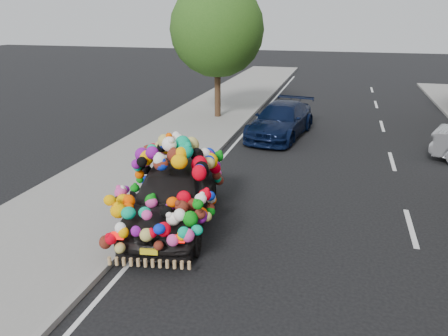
% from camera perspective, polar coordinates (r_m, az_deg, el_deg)
% --- Properties ---
extents(ground, '(100.00, 100.00, 0.00)m').
position_cam_1_polar(ground, '(11.10, 4.51, -5.54)').
color(ground, black).
rests_on(ground, ground).
extents(sidewalk, '(4.00, 60.00, 0.12)m').
position_cam_1_polar(sidewalk, '(12.52, -15.20, -2.91)').
color(sidewalk, gray).
rests_on(sidewalk, ground).
extents(kerb, '(0.15, 60.00, 0.13)m').
position_cam_1_polar(kerb, '(11.69, -6.88, -3.94)').
color(kerb, gray).
rests_on(kerb, ground).
extents(lane_markings, '(6.00, 50.00, 0.01)m').
position_cam_1_polar(lane_markings, '(11.10, 23.22, -7.16)').
color(lane_markings, silver).
rests_on(lane_markings, ground).
extents(tree_near_sidewalk, '(4.20, 4.20, 6.13)m').
position_cam_1_polar(tree_near_sidewalk, '(20.20, -0.88, 17.66)').
color(tree_near_sidewalk, '#332114').
rests_on(tree_near_sidewalk, ground).
extents(plush_art_car, '(2.76, 4.72, 2.10)m').
position_cam_1_polar(plush_art_car, '(10.07, -6.77, -1.69)').
color(plush_art_car, black).
rests_on(plush_art_car, ground).
extents(navy_sedan, '(2.55, 4.78, 1.32)m').
position_cam_1_polar(navy_sedan, '(17.68, 7.43, 6.21)').
color(navy_sedan, black).
rests_on(navy_sedan, ground).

